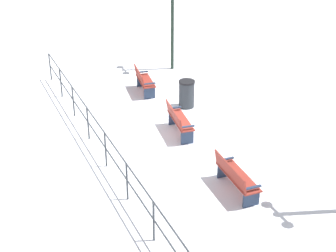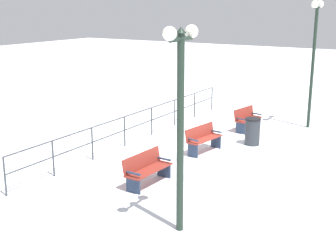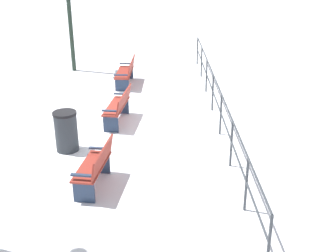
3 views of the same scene
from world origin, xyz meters
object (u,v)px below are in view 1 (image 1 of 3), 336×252
bench_second (179,120)px  bench_third (144,81)px  bench_nearest (235,177)px  trash_bin (187,94)px

bench_second → bench_third: 3.40m
bench_nearest → bench_third: bearing=91.3°
bench_second → bench_third: bench_third is taller
trash_bin → bench_second: bearing=-123.2°
bench_nearest → bench_third: size_ratio=1.16×
bench_second → trash_bin: bearing=65.0°
bench_nearest → bench_second: size_ratio=1.03×
trash_bin → bench_nearest: bearing=-102.1°
trash_bin → bench_third: bearing=117.7°
bench_nearest → trash_bin: trash_bin is taller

